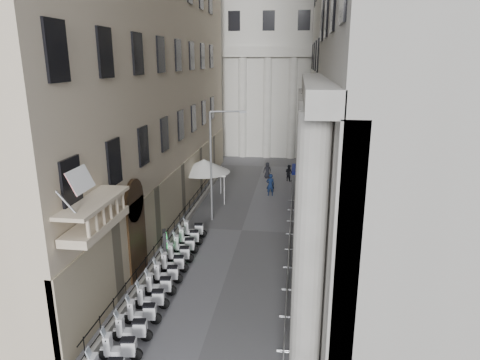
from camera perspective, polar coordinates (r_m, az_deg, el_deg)
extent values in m
cube|color=beige|center=(57.07, 4.19, 19.03)|extent=(22.00, 10.00, 30.00)
cylinder|color=silver|center=(35.38, -7.10, -1.62)|extent=(0.06, 0.06, 2.43)
cylinder|color=silver|center=(34.74, -2.16, -1.83)|extent=(0.06, 0.06, 2.43)
cylinder|color=silver|center=(38.24, -5.94, -0.25)|extent=(0.06, 0.06, 2.43)
cylinder|color=silver|center=(37.66, -1.37, -0.42)|extent=(0.06, 0.06, 2.43)
cube|color=silver|center=(36.12, -4.18, 0.92)|extent=(3.31, 3.31, 0.13)
cone|color=silver|center=(35.99, -4.20, 1.77)|extent=(4.41, 4.41, 1.10)
cylinder|color=#92959A|center=(31.37, -3.88, 1.65)|extent=(0.16, 0.16, 8.16)
cylinder|color=#92959A|center=(30.72, -1.72, 9.12)|extent=(2.40, 0.74, 0.12)
cube|color=#92959A|center=(30.86, 0.38, 9.06)|extent=(0.55, 0.35, 0.15)
cube|color=black|center=(27.05, -10.00, -8.28)|extent=(0.48, 0.78, 1.59)
cube|color=#19E54C|center=(26.98, -9.75, -7.92)|extent=(0.23, 0.55, 0.89)
imported|color=#0E1A38|center=(38.03, 4.06, -0.63)|extent=(0.81, 0.63, 1.99)
imported|color=black|center=(42.90, 6.53, 0.96)|extent=(1.02, 0.99, 1.65)
imported|color=black|center=(43.71, 3.67, 1.30)|extent=(0.88, 0.66, 1.64)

